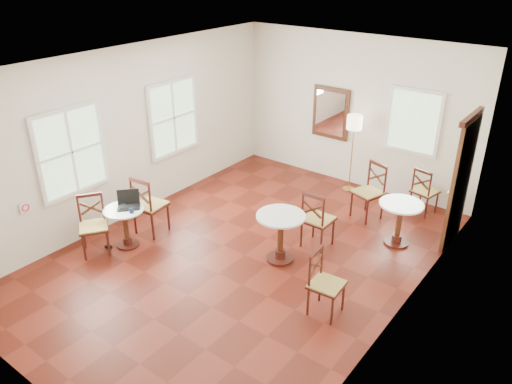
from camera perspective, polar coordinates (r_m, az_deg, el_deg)
ground at (r=8.04m, az=-1.30°, el=-7.17°), size 7.00×7.00×0.00m
room_shell at (r=7.42m, az=-0.50°, el=6.23°), size 5.02×7.02×3.01m
cafe_table_near at (r=8.33m, az=-14.66°, el=-3.45°), size 0.64×0.64×0.68m
cafe_table_mid at (r=7.68m, az=2.80°, el=-4.62°), size 0.75×0.75×0.79m
cafe_table_back at (r=8.42m, az=16.02°, el=-2.96°), size 0.71×0.71×0.75m
chair_near_a at (r=8.57m, az=-12.08°, el=-1.47°), size 0.54×0.54×1.05m
chair_near_b at (r=8.29m, az=-18.03°, el=-3.64°), size 0.62×0.62×0.96m
chair_mid_a at (r=8.08m, az=6.99°, el=-3.11°), size 0.46×0.46×1.00m
chair_mid_b at (r=6.71m, az=7.87°, el=-10.27°), size 0.45×0.45×0.92m
chair_back_a at (r=9.54m, az=18.62°, el=0.09°), size 0.49×0.49×0.89m
chair_back_b at (r=9.11m, az=12.76°, el=0.05°), size 0.59×0.59×1.02m
floor_lamp at (r=9.81m, az=11.12°, el=7.22°), size 0.30×0.30×1.55m
laptop at (r=8.26m, az=-14.30°, el=-1.18°), size 0.45×0.45×0.25m
mouse at (r=8.19m, az=-15.34°, el=-1.92°), size 0.10×0.08×0.03m
navy_mug at (r=8.05m, az=-14.03°, el=-2.06°), size 0.10×0.06×0.08m
water_glass at (r=8.19m, az=-14.92°, el=-1.61°), size 0.05×0.05×0.09m
power_adapter at (r=8.55m, az=-16.47°, el=-5.99°), size 0.11×0.07×0.04m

